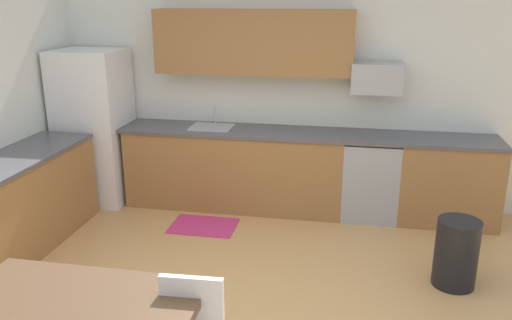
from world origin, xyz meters
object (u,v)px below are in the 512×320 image
Objects in this scene: oven_range at (370,177)px; refrigerator at (95,127)px; microwave at (377,78)px; dining_table at (71,316)px; trash_bin at (456,253)px.

refrigerator is at bearing -178.58° from oven_range.
oven_range is at bearing -90.00° from microwave.
microwave reaches higher than dining_table.
refrigerator is at bearing 114.78° from dining_table.
dining_table is at bearing -117.60° from oven_range.
refrigerator reaches higher than oven_range.
oven_range reaches higher than trash_bin.
refrigerator is 3.58m from dining_table.
oven_range is 0.65× the size of dining_table.
microwave is 0.39× the size of dining_table.
trash_bin is (3.93, -1.31, -0.60)m from refrigerator.
microwave is (3.23, 0.18, 0.65)m from refrigerator.
dining_table is 3.13m from trash_bin.
microwave reaches higher than trash_bin.
oven_range is at bearing 62.40° from dining_table.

